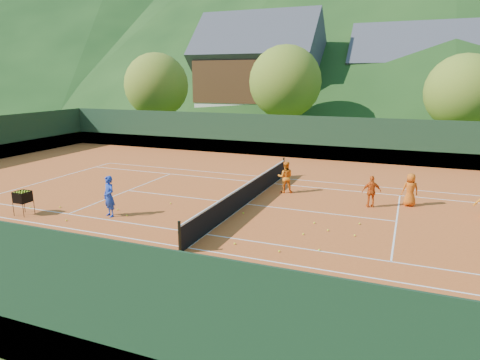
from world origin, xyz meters
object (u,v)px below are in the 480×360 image
at_px(student_a, 285,177).
at_px(tennis_net, 246,193).
at_px(student_c, 410,190).
at_px(chalet_mid, 409,83).
at_px(coach, 109,196).
at_px(chalet_left, 259,77).
at_px(ball_hopper, 23,197).
at_px(student_b, 371,192).

xyz_separation_m(student_a, tennis_net, (-1.06, -2.64, -0.28)).
bearing_deg(student_c, chalet_mid, -107.19).
bearing_deg(student_a, tennis_net, 51.44).
distance_m(coach, chalet_left, 34.45).
bearing_deg(ball_hopper, chalet_mid, 70.13).
height_order(student_c, chalet_mid, chalet_mid).
xyz_separation_m(tennis_net, ball_hopper, (-8.04, -4.85, 0.25)).
xyz_separation_m(coach, student_c, (11.40, 6.14, -0.11)).
relative_size(student_c, tennis_net, 0.12).
height_order(student_a, tennis_net, student_a).
bearing_deg(student_b, tennis_net, -2.90).
relative_size(student_b, student_c, 0.96).
bearing_deg(student_a, student_b, 149.77).
height_order(student_b, tennis_net, student_b).
xyz_separation_m(student_a, student_b, (4.19, -1.01, -0.07)).
bearing_deg(coach, chalet_left, 121.84).
distance_m(student_b, student_c, 1.77).
xyz_separation_m(student_b, tennis_net, (-5.25, -1.63, -0.21)).
height_order(coach, student_a, coach).
relative_size(student_a, student_c, 1.06).
bearing_deg(student_c, student_b, 9.23).
bearing_deg(student_a, student_c, 161.52).
height_order(tennis_net, chalet_left, chalet_left).
height_order(student_c, chalet_left, chalet_left).
bearing_deg(chalet_left, ball_hopper, -86.78).
height_order(ball_hopper, chalet_mid, chalet_mid).
relative_size(coach, student_c, 1.15).
bearing_deg(tennis_net, chalet_mid, 79.99).
relative_size(student_b, chalet_left, 0.10).
relative_size(coach, tennis_net, 0.14).
relative_size(student_a, tennis_net, 0.13).
bearing_deg(student_b, chalet_left, -81.86).
distance_m(coach, student_b, 11.17).
height_order(student_a, chalet_mid, chalet_mid).
relative_size(student_b, ball_hopper, 1.41).
distance_m(ball_hopper, chalet_left, 35.25).
bearing_deg(chalet_mid, student_c, -88.52).
xyz_separation_m(student_b, chalet_mid, (0.75, 32.37, 4.26)).
relative_size(tennis_net, ball_hopper, 12.07).
xyz_separation_m(student_a, chalet_left, (-11.06, 27.36, 4.85)).
bearing_deg(student_b, coach, 8.28).
bearing_deg(chalet_mid, chalet_left, -165.96).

